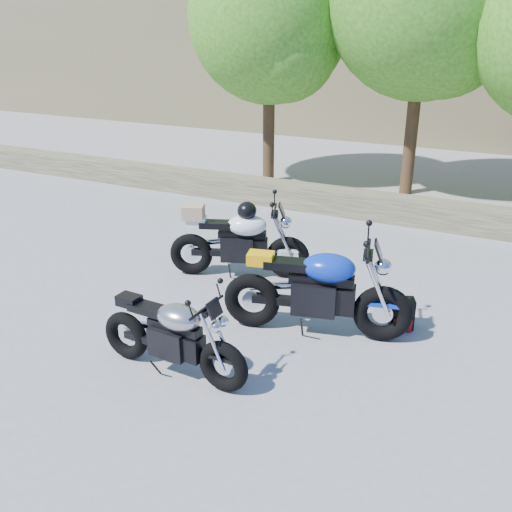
% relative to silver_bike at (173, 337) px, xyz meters
% --- Properties ---
extents(ground, '(90.00, 90.00, 0.00)m').
position_rel_silver_bike_xyz_m(ground, '(-0.10, 0.87, -0.47)').
color(ground, gray).
rests_on(ground, ground).
extents(stone_wall, '(22.00, 0.55, 0.50)m').
position_rel_silver_bike_xyz_m(stone_wall, '(-0.10, 6.37, -0.22)').
color(stone_wall, '#4B4532').
rests_on(stone_wall, ground).
extents(tree_decid_left, '(3.67, 3.67, 5.62)m').
position_rel_silver_bike_xyz_m(tree_decid_left, '(-2.50, 8.01, 3.17)').
color(tree_decid_left, '#382314').
rests_on(tree_decid_left, ground).
extents(tree_decid_mid, '(4.08, 4.08, 6.24)m').
position_rel_silver_bike_xyz_m(tree_decid_mid, '(0.80, 8.41, 3.57)').
color(tree_decid_mid, '#382314').
rests_on(tree_decid_mid, ground).
extents(silver_bike, '(1.91, 0.61, 0.96)m').
position_rel_silver_bike_xyz_m(silver_bike, '(0.00, 0.00, 0.00)').
color(silver_bike, black).
rests_on(silver_bike, ground).
extents(white_bike, '(2.07, 0.99, 1.19)m').
position_rel_silver_bike_xyz_m(white_bike, '(-0.60, 2.69, 0.12)').
color(white_bike, black).
rests_on(white_bike, ground).
extents(blue_bike, '(2.34, 0.87, 1.19)m').
position_rel_silver_bike_xyz_m(blue_bike, '(1.10, 1.55, 0.11)').
color(blue_bike, black).
rests_on(blue_bike, ground).
extents(backpack, '(0.35, 0.33, 0.40)m').
position_rel_silver_bike_xyz_m(backpack, '(2.04, 2.16, -0.27)').
color(backpack, black).
rests_on(backpack, ground).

